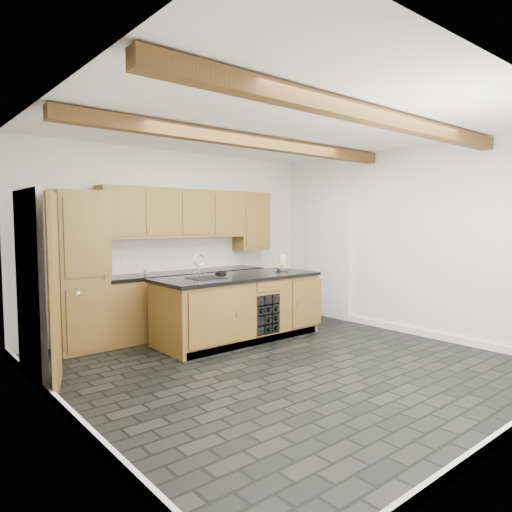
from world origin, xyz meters
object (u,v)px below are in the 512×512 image
at_px(kitchen_scale, 221,273).
at_px(fruit_bowl, 282,268).
at_px(paper_towel, 283,261).
at_px(island, 239,307).

distance_m(kitchen_scale, fruit_bowl, 1.07).
relative_size(kitchen_scale, paper_towel, 0.76).
distance_m(island, fruit_bowl, 1.04).
xyz_separation_m(island, kitchen_scale, (-0.14, 0.26, 0.49)).
height_order(island, paper_towel, paper_towel).
bearing_deg(fruit_bowl, kitchen_scale, 169.51).
xyz_separation_m(kitchen_scale, fruit_bowl, (1.05, -0.20, 0.01)).
bearing_deg(kitchen_scale, island, -80.75).
relative_size(kitchen_scale, fruit_bowl, 0.73).
relative_size(fruit_bowl, paper_towel, 1.04).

